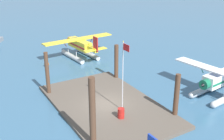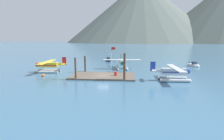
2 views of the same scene
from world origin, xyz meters
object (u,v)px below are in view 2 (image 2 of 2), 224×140
(seaplane_white_bow_right, at_px, (122,63))
(mooring_buoy, at_px, (43,75))
(seaplane_yellow_port_fwd, at_px, (48,66))
(boat_navy_open_north, at_px, (108,60))
(flagpole, at_px, (112,57))
(fuel_drum, at_px, (116,74))
(boat_white_open_east, at_px, (194,65))
(seaplane_silver_stbd_aft, at_px, (174,73))

(seaplane_white_bow_right, bearing_deg, mooring_buoy, -143.93)
(seaplane_yellow_port_fwd, bearing_deg, boat_navy_open_north, 63.74)
(flagpole, height_order, fuel_drum, flagpole)
(seaplane_yellow_port_fwd, distance_m, boat_white_open_east, 42.41)
(mooring_buoy, xyz_separation_m, boat_white_open_east, (38.86, 19.00, 0.17))
(seaplane_white_bow_right, relative_size, boat_navy_open_north, 2.17)
(flagpole, relative_size, mooring_buoy, 10.21)
(mooring_buoy, bearing_deg, seaplane_yellow_port_fwd, 103.40)
(seaplane_white_bow_right, bearing_deg, boat_white_open_east, 16.75)
(flagpole, xyz_separation_m, boat_navy_open_north, (-4.17, 28.33, -3.77))
(boat_white_open_east, height_order, boat_navy_open_north, same)
(mooring_buoy, distance_m, boat_white_open_east, 43.26)
(boat_white_open_east, distance_m, boat_navy_open_north, 30.02)
(flagpole, height_order, seaplane_yellow_port_fwd, flagpole)
(flagpole, xyz_separation_m, fuel_drum, (0.96, -0.81, -3.52))
(seaplane_white_bow_right, height_order, seaplane_silver_stbd_aft, same)
(mooring_buoy, bearing_deg, boat_white_open_east, 26.06)
(flagpole, distance_m, seaplane_yellow_port_fwd, 17.05)
(boat_navy_open_north, bearing_deg, seaplane_white_bow_right, -71.41)
(mooring_buoy, bearing_deg, flagpole, 7.52)
(fuel_drum, relative_size, seaplane_yellow_port_fwd, 0.08)
(seaplane_silver_stbd_aft, bearing_deg, seaplane_white_bow_right, 128.41)
(fuel_drum, relative_size, boat_white_open_east, 0.18)
(flagpole, bearing_deg, seaplane_silver_stbd_aft, -14.92)
(flagpole, distance_m, seaplane_white_bow_right, 10.93)
(mooring_buoy, distance_m, seaplane_white_bow_right, 21.18)
(mooring_buoy, bearing_deg, seaplane_white_bow_right, 36.07)
(flagpole, xyz_separation_m, seaplane_silver_stbd_aft, (12.83, -3.42, -2.68))
(mooring_buoy, relative_size, seaplane_silver_stbd_aft, 0.06)
(flagpole, height_order, boat_white_open_east, flagpole)
(flagpole, bearing_deg, boat_white_open_east, 35.72)
(seaplane_white_bow_right, distance_m, seaplane_silver_stbd_aft, 17.68)
(seaplane_silver_stbd_aft, bearing_deg, fuel_drum, 167.62)
(flagpole, distance_m, fuel_drum, 3.74)
(fuel_drum, relative_size, seaplane_white_bow_right, 0.08)
(flagpole, bearing_deg, seaplane_yellow_port_fwd, 168.65)
(seaplane_silver_stbd_aft, bearing_deg, boat_white_open_east, 62.12)
(seaplane_yellow_port_fwd, xyz_separation_m, seaplane_silver_stbd_aft, (29.34, -6.73, 0.00))
(mooring_buoy, height_order, seaplane_silver_stbd_aft, seaplane_silver_stbd_aft)
(boat_white_open_east, bearing_deg, seaplane_yellow_port_fwd, -161.18)
(flagpole, distance_m, seaplane_silver_stbd_aft, 13.55)
(seaplane_yellow_port_fwd, xyz_separation_m, boat_white_open_east, (40.13, 13.68, -1.09))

